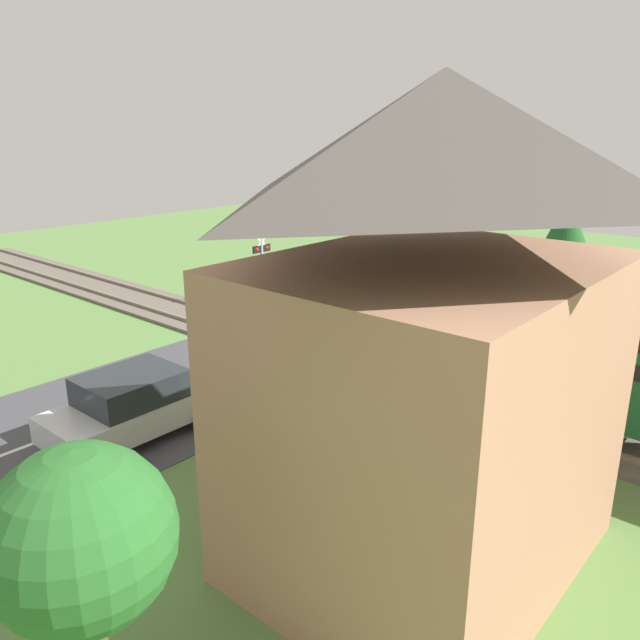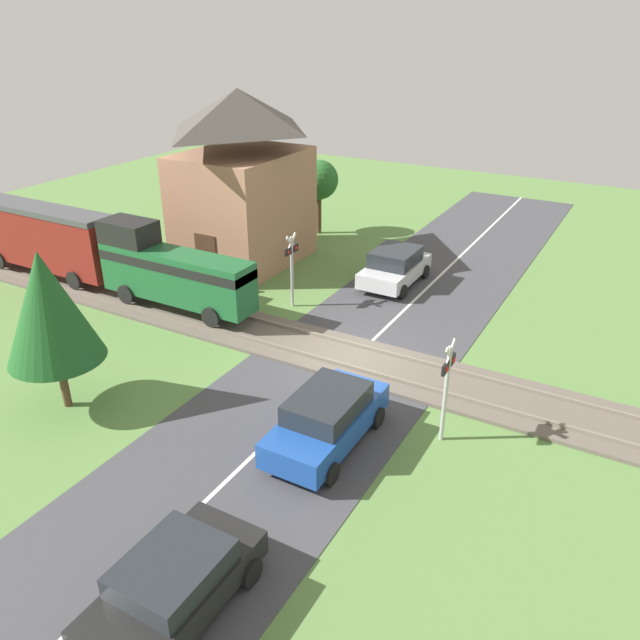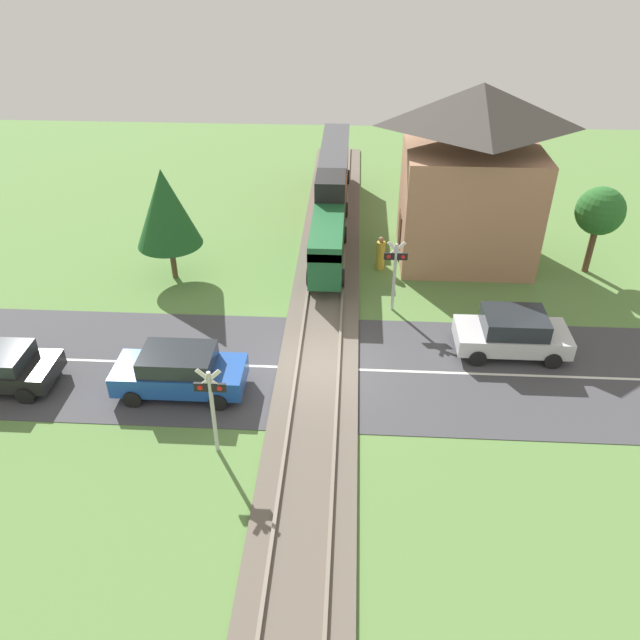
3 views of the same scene
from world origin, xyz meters
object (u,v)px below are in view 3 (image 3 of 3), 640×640
Objects in this scene: train at (332,193)px; crossing_signal_west_approach at (212,400)px; crossing_signal_east_approach at (395,267)px; car_far_side at (512,333)px; car_near_crossing at (180,371)px; pedestrian_by_station at (380,254)px; station_building at (471,179)px.

train is 16.01m from crossing_signal_west_approach.
crossing_signal_west_approach is 9.82m from crossing_signal_east_approach.
crossing_signal_west_approach is at bearing -150.07° from car_far_side.
car_near_crossing reaches higher than pedestrian_by_station.
car_near_crossing is 11.21m from pedestrian_by_station.
car_far_side is 5.02m from crossing_signal_east_approach.
car_near_crossing is at bearing -108.63° from train.
train is 4.82× the size of crossing_signal_west_approach.
crossing_signal_east_approach is at bearing -125.65° from station_building.
car_far_side is 7.91m from station_building.
crossing_signal_east_approach is at bearing -83.20° from pedestrian_by_station.
crossing_signal_west_approach is 1.00× the size of crossing_signal_east_approach.
crossing_signal_east_approach is at bearing 37.62° from car_near_crossing.
car_far_side is at bearing -83.86° from station_building.
crossing_signal_west_approach is 1.95× the size of pedestrian_by_station.
station_building is at bearing 54.35° from crossing_signal_east_approach.
train reaches higher than pedestrian_by_station.
station_building is at bearing 55.51° from crossing_signal_west_approach.
train is 7.02m from station_building.
station_building is (8.80, 12.81, 1.86)m from crossing_signal_west_approach.
car_near_crossing is 1.41× the size of crossing_signal_east_approach.
crossing_signal_east_approach is at bearing 147.35° from car_far_side.
crossing_signal_west_approach is at bearing -57.29° from car_near_crossing.
crossing_signal_west_approach is 15.66m from station_building.
car_near_crossing is 1.07× the size of car_far_side.
train is 12.38m from car_far_side.
car_near_crossing is 2.75× the size of pedestrian_by_station.
pedestrian_by_station is (-4.53, 6.07, -0.11)m from car_far_side.
crossing_signal_east_approach is 0.39× the size of station_building.
train reaches higher than car_far_side.
station_building is (-0.78, 7.29, 2.97)m from car_far_side.
train is 4.82× the size of crossing_signal_east_approach.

